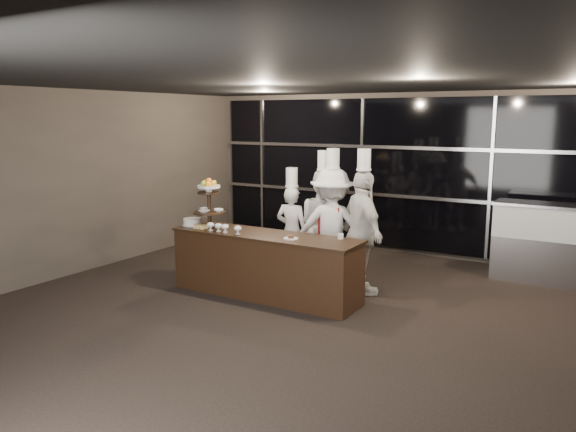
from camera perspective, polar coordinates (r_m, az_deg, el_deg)
The scene contains 14 objects.
room at distance 6.07m, azimuth -0.77°, elevation -0.01°, with size 10.00×10.00×10.00m.
window_wall at distance 10.55m, azimuth 13.52°, elevation 4.03°, with size 8.60×0.10×2.80m.
buffet_counter at distance 8.08m, azimuth -2.32°, elevation -4.98°, with size 2.84×0.74×0.92m.
display_stand at distance 8.48m, azimuth -8.02°, elevation 1.68°, with size 0.48×0.48×0.74m.
compotes at distance 8.11m, azimuth -6.64°, elevation -1.08°, with size 0.60×0.11×0.12m.
layer_cake at distance 8.70m, azimuth -9.72°, elevation -0.60°, with size 0.30×0.30×0.11m.
pastry_squares at distance 8.45m, azimuth -8.87°, elevation -1.07°, with size 0.19×0.13×0.05m.
small_plate at distance 7.63m, azimuth 0.29°, elevation -2.23°, with size 0.20×0.20×0.05m.
chef_cup at distance 7.67m, azimuth 5.36°, elevation -2.07°, with size 0.08×0.08×0.07m, color white.
display_case at distance 9.62m, azimuth 24.10°, elevation -2.06°, with size 1.33×0.58×1.24m.
chef_a at distance 9.04m, azimuth 0.38°, elevation -1.36°, with size 0.57×0.40×1.77m.
chef_b at distance 8.83m, azimuth 3.58°, elevation -0.88°, with size 1.03×0.93×2.05m.
chef_c at distance 8.51m, azimuth 4.50°, elevation -1.15°, with size 1.32×1.03×2.10m.
chef_d at distance 8.14m, azimuth 7.57°, elevation -1.62°, with size 1.10×1.03×2.12m.
Camera 1 is at (3.15, -5.08, 2.56)m, focal length 35.00 mm.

